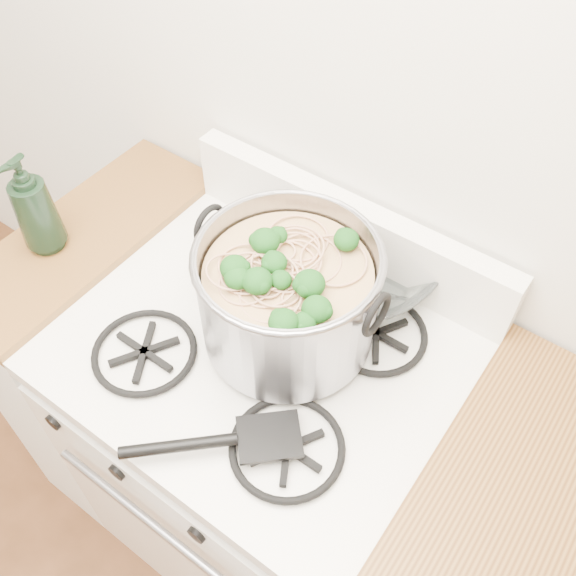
# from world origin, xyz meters

# --- Properties ---
(gas_range) EXTENTS (0.76, 0.66, 0.92)m
(gas_range) POSITION_xyz_m (0.00, 1.26, 0.44)
(gas_range) COLOR white
(gas_range) RESTS_ON ground
(counter_left) EXTENTS (0.25, 0.65, 0.92)m
(counter_left) POSITION_xyz_m (-0.51, 1.26, 0.46)
(counter_left) COLOR silver
(counter_left) RESTS_ON ground
(stock_pot) EXTENTS (0.37, 0.34, 0.23)m
(stock_pot) POSITION_xyz_m (0.03, 1.31, 1.03)
(stock_pot) COLOR gray
(stock_pot) RESTS_ON gas_range
(spatula) EXTENTS (0.42, 0.42, 0.02)m
(spatula) POSITION_xyz_m (0.14, 1.11, 0.94)
(spatula) COLOR black
(spatula) RESTS_ON gas_range
(glass_bowl) EXTENTS (0.12, 0.12, 0.03)m
(glass_bowl) POSITION_xyz_m (0.10, 1.53, 0.94)
(glass_bowl) COLOR white
(glass_bowl) RESTS_ON gas_range
(bottle) EXTENTS (0.10, 0.10, 0.24)m
(bottle) POSITION_xyz_m (-0.53, 1.20, 1.04)
(bottle) COLOR black
(bottle) RESTS_ON counter_left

